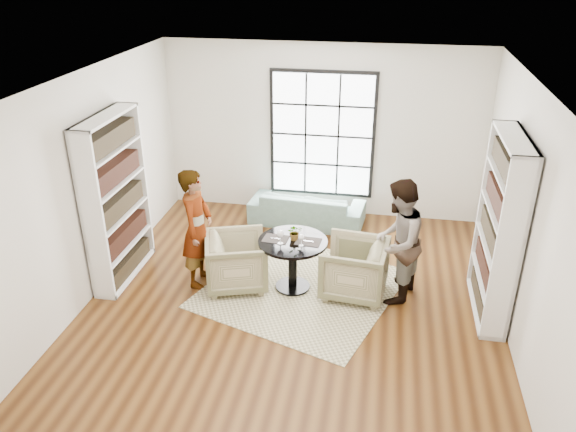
% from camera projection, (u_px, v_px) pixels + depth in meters
% --- Properties ---
extents(ground, '(6.00, 6.00, 0.00)m').
position_uv_depth(ground, '(293.00, 302.00, 7.67)').
color(ground, brown).
extents(room_shell, '(6.00, 6.01, 6.00)m').
position_uv_depth(room_shell, '(300.00, 202.00, 7.60)').
color(room_shell, silver).
rests_on(room_shell, ground).
extents(rug, '(3.10, 3.10, 0.01)m').
position_uv_depth(rug, '(301.00, 288.00, 7.96)').
color(rug, '#C4BD93').
rests_on(rug, ground).
extents(pedestal_table, '(0.95, 0.95, 0.76)m').
position_uv_depth(pedestal_table, '(293.00, 254.00, 7.75)').
color(pedestal_table, black).
rests_on(pedestal_table, ground).
extents(sofa, '(2.02, 0.94, 0.57)m').
position_uv_depth(sofa, '(307.00, 208.00, 9.74)').
color(sofa, gray).
rests_on(sofa, ground).
extents(armchair_left, '(1.06, 1.05, 0.77)m').
position_uv_depth(armchair_left, '(237.00, 261.00, 7.89)').
color(armchair_left, tan).
rests_on(armchair_left, ground).
extents(armchair_right, '(0.95, 0.93, 0.79)m').
position_uv_depth(armchair_right, '(354.00, 269.00, 7.70)').
color(armchair_right, tan).
rests_on(armchair_right, ground).
extents(person_left, '(0.43, 0.64, 1.73)m').
position_uv_depth(person_left, '(197.00, 228.00, 7.77)').
color(person_left, gray).
rests_on(person_left, ground).
extents(person_right, '(0.86, 0.99, 1.73)m').
position_uv_depth(person_right, '(398.00, 242.00, 7.40)').
color(person_right, gray).
rests_on(person_right, ground).
extents(placemat_left, '(0.36, 0.29, 0.01)m').
position_uv_depth(placemat_left, '(276.00, 239.00, 7.69)').
color(placemat_left, '#2A2624').
rests_on(placemat_left, pedestal_table).
extents(placemat_right, '(0.36, 0.29, 0.01)m').
position_uv_depth(placemat_right, '(308.00, 242.00, 7.62)').
color(placemat_right, '#2A2624').
rests_on(placemat_right, pedestal_table).
extents(cutlery_left, '(0.16, 0.23, 0.01)m').
position_uv_depth(cutlery_left, '(276.00, 238.00, 7.69)').
color(cutlery_left, silver).
rests_on(cutlery_left, placemat_left).
extents(cutlery_right, '(0.16, 0.23, 0.01)m').
position_uv_depth(cutlery_right, '(308.00, 241.00, 7.62)').
color(cutlery_right, silver).
rests_on(cutlery_right, placemat_right).
extents(wine_glass_left, '(0.09, 0.09, 0.21)m').
position_uv_depth(wine_glass_left, '(280.00, 234.00, 7.51)').
color(wine_glass_left, silver).
rests_on(wine_glass_left, pedestal_table).
extents(wine_glass_right, '(0.08, 0.08, 0.17)m').
position_uv_depth(wine_glass_right, '(301.00, 238.00, 7.47)').
color(wine_glass_right, silver).
rests_on(wine_glass_right, pedestal_table).
extents(flower_centerpiece, '(0.25, 0.23, 0.23)m').
position_uv_depth(flower_centerpiece, '(295.00, 232.00, 7.64)').
color(flower_centerpiece, gray).
rests_on(flower_centerpiece, pedestal_table).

